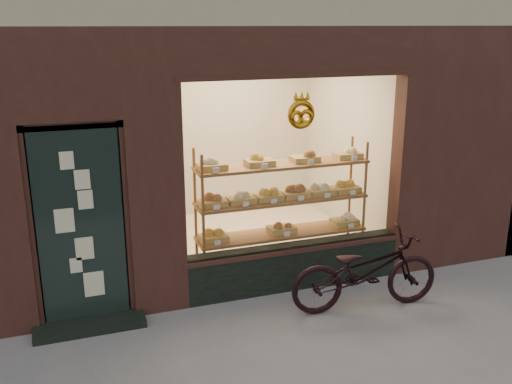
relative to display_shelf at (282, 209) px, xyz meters
name	(u,v)px	position (x,y,z in m)	size (l,w,h in m)	color
display_shelf	(282,209)	(0.00, 0.00, 0.00)	(2.20, 0.45, 1.70)	brown
bicycle	(365,271)	(0.53, -1.20, -0.43)	(0.60, 1.73, 0.91)	black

